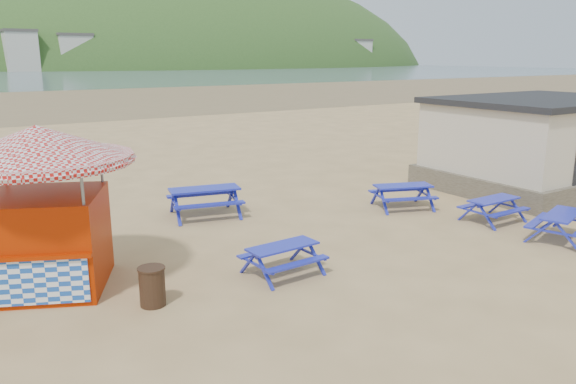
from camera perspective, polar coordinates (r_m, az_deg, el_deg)
ground at (r=14.16m, az=2.89°, el=-5.21°), size 400.00×400.00×0.00m
wet_sand at (r=66.48m, az=-26.24°, el=8.36°), size 400.00×400.00×0.00m
picnic_table_blue_a at (r=16.56m, az=-8.44°, el=-1.01°), size 2.31×2.02×0.84m
picnic_table_blue_b at (r=17.61m, az=11.56°, el=-0.45°), size 2.12×1.92×0.73m
picnic_table_blue_c at (r=20.72m, az=18.48°, el=1.12°), size 1.76×1.53×0.65m
picnic_table_blue_d at (r=12.10m, az=-0.54°, el=-6.89°), size 1.63×1.35×0.65m
picnic_table_blue_e at (r=15.86m, az=25.97°, el=-3.20°), size 2.01×1.81×0.70m
picnic_table_blue_f at (r=16.90m, az=20.11°, el=-1.72°), size 1.61×1.30×0.67m
ice_cream_kiosk at (r=11.96m, az=-23.73°, el=0.42°), size 4.88×4.88×3.30m
litter_bin at (r=10.94m, az=-13.63°, el=-9.28°), size 0.52×0.52×0.76m
amenity_block at (r=22.05m, az=24.16°, el=4.64°), size 7.40×5.40×3.15m
headland_town at (r=260.08m, az=-10.82°, el=10.26°), size 264.00×144.00×108.00m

